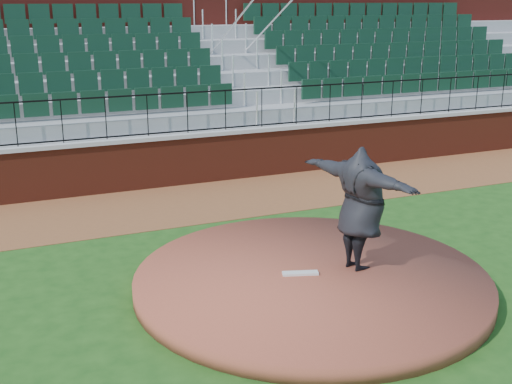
{
  "coord_description": "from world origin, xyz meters",
  "views": [
    {
      "loc": [
        -4.3,
        -8.56,
        4.52
      ],
      "look_at": [
        0.0,
        1.5,
        1.3
      ],
      "focal_mm": 46.25,
      "sensor_mm": 36.0,
      "label": 1
    }
  ],
  "objects": [
    {
      "name": "ground",
      "position": [
        0.0,
        0.0,
        0.0
      ],
      "size": [
        90.0,
        90.0,
        0.0
      ],
      "primitive_type": "plane",
      "color": "#1B4513",
      "rests_on": "ground"
    },
    {
      "name": "seating_stands",
      "position": [
        0.0,
        9.72,
        2.3
      ],
      "size": [
        34.0,
        5.1,
        4.6
      ],
      "primitive_type": null,
      "color": "gray",
      "rests_on": "ground"
    },
    {
      "name": "wall_cap",
      "position": [
        0.0,
        7.0,
        1.25
      ],
      "size": [
        34.0,
        0.45,
        0.1
      ],
      "primitive_type": "cube",
      "color": "#B7B7B7",
      "rests_on": "field_wall"
    },
    {
      "name": "field_wall",
      "position": [
        0.0,
        7.0,
        0.6
      ],
      "size": [
        34.0,
        0.35,
        1.2
      ],
      "primitive_type": "cube",
      "color": "maroon",
      "rests_on": "ground"
    },
    {
      "name": "pitcher",
      "position": [
        1.21,
        0.05,
        1.27
      ],
      "size": [
        1.19,
        2.6,
        2.05
      ],
      "primitive_type": "imported",
      "rotation": [
        0.0,
        0.0,
        1.78
      ],
      "color": "black",
      "rests_on": "pitchers_mound"
    },
    {
      "name": "concourse_wall",
      "position": [
        0.0,
        12.52,
        2.75
      ],
      "size": [
        34.0,
        0.5,
        5.5
      ],
      "primitive_type": "cube",
      "color": "maroon",
      "rests_on": "ground"
    },
    {
      "name": "wall_railing",
      "position": [
        0.0,
        7.0,
        1.8
      ],
      "size": [
        34.0,
        0.05,
        1.0
      ],
      "primitive_type": null,
      "color": "black",
      "rests_on": "wall_cap"
    },
    {
      "name": "pitching_rubber",
      "position": [
        0.21,
        0.18,
        0.27
      ],
      "size": [
        0.6,
        0.31,
        0.04
      ],
      "primitive_type": "cube",
      "rotation": [
        0.0,
        0.0,
        -0.31
      ],
      "color": "silver",
      "rests_on": "pitchers_mound"
    },
    {
      "name": "warning_track",
      "position": [
        0.0,
        5.4,
        0.01
      ],
      "size": [
        34.0,
        3.2,
        0.01
      ],
      "primitive_type": "cube",
      "color": "brown",
      "rests_on": "ground"
    },
    {
      "name": "pitchers_mound",
      "position": [
        0.39,
        0.13,
        0.12
      ],
      "size": [
        5.72,
        5.72,
        0.25
      ],
      "primitive_type": "cylinder",
      "color": "brown",
      "rests_on": "ground"
    }
  ]
}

